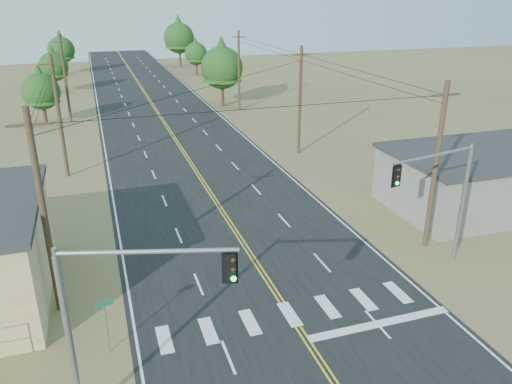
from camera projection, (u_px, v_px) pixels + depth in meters
name	position (u px, v px, depth m)	size (l,w,h in m)	color
road	(195.00, 170.00, 43.34)	(15.00, 200.00, 0.02)	black
building_right	(495.00, 178.00, 35.79)	(15.00, 8.00, 4.00)	gray
utility_pole_left_near	(44.00, 213.00, 22.53)	(1.80, 0.30, 10.00)	#4C3826
utility_pole_left_mid	(59.00, 116.00, 40.15)	(1.80, 0.30, 10.00)	#4C3826
utility_pole_left_far	(65.00, 78.00, 57.78)	(1.80, 0.30, 10.00)	#4C3826
utility_pole_right_near	(436.00, 166.00, 28.63)	(1.80, 0.30, 10.00)	#4C3826
utility_pole_right_mid	(300.00, 100.00, 46.26)	(1.80, 0.30, 10.00)	#4C3826
utility_pole_right_far	(239.00, 70.00, 63.89)	(1.80, 0.30, 10.00)	#4C3826
signal_mast_left	(116.00, 308.00, 16.39)	(5.68, 1.87, 7.00)	gray
signal_mast_right	(445.00, 189.00, 26.40)	(5.63, 1.46, 6.96)	gray
street_sign	(106.00, 318.00, 20.90)	(0.75, 0.16, 2.55)	gray
tree_left_near	(41.00, 88.00, 56.93)	(4.20, 4.20, 7.00)	#3F2D1E
tree_left_mid	(53.00, 64.00, 75.04)	(4.31, 4.31, 7.19)	#3F2D1E
tree_left_far	(61.00, 47.00, 92.46)	(4.85, 4.85, 8.08)	#3F2D1E
tree_right_near	(222.00, 63.00, 65.79)	(5.57, 5.57, 9.28)	#3F2D1E
tree_right_mid	(196.00, 51.00, 92.34)	(4.15, 4.15, 6.92)	#3F2D1E
tree_right_far	(179.00, 35.00, 102.13)	(6.20, 6.20, 10.33)	#3F2D1E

